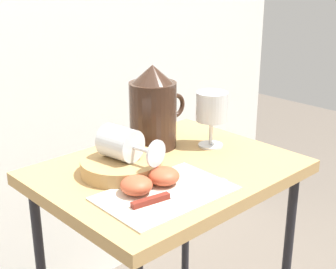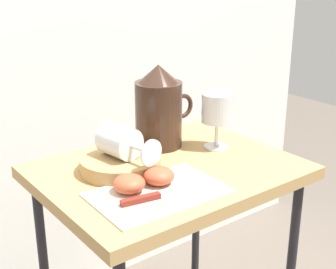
{
  "view_description": "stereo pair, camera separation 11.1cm",
  "coord_description": "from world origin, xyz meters",
  "px_view_note": "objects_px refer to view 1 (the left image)",
  "views": [
    {
      "loc": [
        -0.72,
        -0.76,
        1.19
      ],
      "look_at": [
        0.0,
        0.0,
        0.82
      ],
      "focal_mm": 51.64,
      "sensor_mm": 36.0,
      "label": 1
    },
    {
      "loc": [
        -0.63,
        -0.84,
        1.19
      ],
      "look_at": [
        0.0,
        0.0,
        0.82
      ],
      "focal_mm": 51.64,
      "sensor_mm": 36.0,
      "label": 2
    }
  ],
  "objects_px": {
    "table": "(168,195)",
    "wine_glass_upright": "(212,110)",
    "knife": "(167,196)",
    "apple_half_right": "(164,176)",
    "pitcher": "(153,114)",
    "wine_glass_tipped_near": "(122,143)",
    "basket_tray": "(121,166)",
    "apple_half_left": "(136,185)"
  },
  "relations": [
    {
      "from": "table",
      "to": "wine_glass_upright",
      "type": "relative_size",
      "value": 5.07
    },
    {
      "from": "apple_half_right",
      "to": "wine_glass_tipped_near",
      "type": "bearing_deg",
      "value": 102.05
    },
    {
      "from": "basket_tray",
      "to": "table",
      "type": "bearing_deg",
      "value": -23.84
    },
    {
      "from": "table",
      "to": "knife",
      "type": "relative_size",
      "value": 3.15
    },
    {
      "from": "pitcher",
      "to": "wine_glass_tipped_near",
      "type": "distance_m",
      "value": 0.19
    },
    {
      "from": "pitcher",
      "to": "apple_half_right",
      "type": "height_order",
      "value": "pitcher"
    },
    {
      "from": "table",
      "to": "knife",
      "type": "distance_m",
      "value": 0.19
    },
    {
      "from": "wine_glass_upright",
      "to": "knife",
      "type": "relative_size",
      "value": 0.62
    },
    {
      "from": "apple_half_right",
      "to": "wine_glass_upright",
      "type": "bearing_deg",
      "value": 19.91
    },
    {
      "from": "pitcher",
      "to": "apple_half_right",
      "type": "xyz_separation_m",
      "value": [
        -0.14,
        -0.19,
        -0.07
      ]
    },
    {
      "from": "knife",
      "to": "pitcher",
      "type": "bearing_deg",
      "value": 53.5
    },
    {
      "from": "wine_glass_tipped_near",
      "to": "apple_half_right",
      "type": "xyz_separation_m",
      "value": [
        0.02,
        -0.11,
        -0.05
      ]
    },
    {
      "from": "knife",
      "to": "basket_tray",
      "type": "bearing_deg",
      "value": 84.88
    },
    {
      "from": "pitcher",
      "to": "wine_glass_tipped_near",
      "type": "relative_size",
      "value": 1.37
    },
    {
      "from": "basket_tray",
      "to": "wine_glass_upright",
      "type": "bearing_deg",
      "value": -5.1
    },
    {
      "from": "wine_glass_upright",
      "to": "apple_half_right",
      "type": "distance_m",
      "value": 0.28
    },
    {
      "from": "knife",
      "to": "wine_glass_upright",
      "type": "bearing_deg",
      "value": 26.37
    },
    {
      "from": "table",
      "to": "apple_half_right",
      "type": "height_order",
      "value": "apple_half_right"
    },
    {
      "from": "table",
      "to": "wine_glass_upright",
      "type": "bearing_deg",
      "value": 6.91
    },
    {
      "from": "table",
      "to": "knife",
      "type": "height_order",
      "value": "knife"
    },
    {
      "from": "table",
      "to": "apple_half_left",
      "type": "xyz_separation_m",
      "value": [
        -0.15,
        -0.06,
        0.1
      ]
    },
    {
      "from": "wine_glass_tipped_near",
      "to": "apple_half_right",
      "type": "relative_size",
      "value": 2.31
    },
    {
      "from": "pitcher",
      "to": "wine_glass_upright",
      "type": "bearing_deg",
      "value": -43.87
    },
    {
      "from": "basket_tray",
      "to": "apple_half_left",
      "type": "distance_m",
      "value": 0.12
    },
    {
      "from": "basket_tray",
      "to": "pitcher",
      "type": "height_order",
      "value": "pitcher"
    },
    {
      "from": "apple_half_right",
      "to": "pitcher",
      "type": "bearing_deg",
      "value": 53.67
    },
    {
      "from": "table",
      "to": "apple_half_left",
      "type": "height_order",
      "value": "apple_half_left"
    },
    {
      "from": "apple_half_left",
      "to": "apple_half_right",
      "type": "height_order",
      "value": "same"
    },
    {
      "from": "apple_half_left",
      "to": "knife",
      "type": "xyz_separation_m",
      "value": [
        0.03,
        -0.06,
        -0.01
      ]
    },
    {
      "from": "basket_tray",
      "to": "wine_glass_tipped_near",
      "type": "bearing_deg",
      "value": -59.67
    },
    {
      "from": "wine_glass_upright",
      "to": "apple_half_left",
      "type": "relative_size",
      "value": 2.14
    },
    {
      "from": "table",
      "to": "basket_tray",
      "type": "distance_m",
      "value": 0.15
    },
    {
      "from": "table",
      "to": "knife",
      "type": "bearing_deg",
      "value": -133.79
    },
    {
      "from": "table",
      "to": "pitcher",
      "type": "xyz_separation_m",
      "value": [
        0.07,
        0.12,
        0.17
      ]
    },
    {
      "from": "basket_tray",
      "to": "wine_glass_upright",
      "type": "distance_m",
      "value": 0.29
    },
    {
      "from": "pitcher",
      "to": "wine_glass_upright",
      "type": "relative_size",
      "value": 1.48
    },
    {
      "from": "basket_tray",
      "to": "pitcher",
      "type": "bearing_deg",
      "value": 25.12
    },
    {
      "from": "table",
      "to": "wine_glass_upright",
      "type": "height_order",
      "value": "wine_glass_upright"
    },
    {
      "from": "wine_glass_upright",
      "to": "wine_glass_tipped_near",
      "type": "relative_size",
      "value": 0.93
    },
    {
      "from": "wine_glass_tipped_near",
      "to": "apple_half_left",
      "type": "height_order",
      "value": "wine_glass_tipped_near"
    },
    {
      "from": "wine_glass_tipped_near",
      "to": "apple_half_left",
      "type": "distance_m",
      "value": 0.13
    },
    {
      "from": "wine_glass_upright",
      "to": "basket_tray",
      "type": "bearing_deg",
      "value": 174.9
    }
  ]
}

